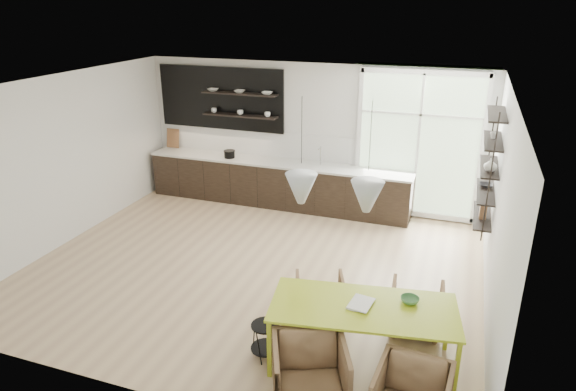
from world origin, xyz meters
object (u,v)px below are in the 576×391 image
(armchair_front_left, at_px, (310,373))
(dining_table, at_px, (363,310))
(wire_stool, at_px, (265,336))
(armchair_back_right, at_px, (416,308))
(armchair_back_left, at_px, (320,298))

(armchair_front_left, bearing_deg, dining_table, 41.14)
(dining_table, distance_m, armchair_front_left, 0.96)
(wire_stool, bearing_deg, dining_table, 14.31)
(armchair_back_right, xyz_separation_m, armchair_front_left, (-0.92, -1.70, 0.05))
(dining_table, height_order, armchair_front_left, dining_table)
(armchair_front_left, distance_m, wire_stool, 0.89)
(dining_table, bearing_deg, armchair_back_left, 125.63)
(armchair_back_right, bearing_deg, armchair_back_left, 3.49)
(armchair_back_left, relative_size, armchair_back_right, 0.96)
(wire_stool, bearing_deg, armchair_front_left, -35.97)
(dining_table, bearing_deg, armchair_back_right, 50.51)
(dining_table, height_order, wire_stool, dining_table)
(wire_stool, bearing_deg, armchair_back_right, 35.89)
(armchair_back_right, distance_m, wire_stool, 2.02)
(dining_table, height_order, armchair_back_right, dining_table)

